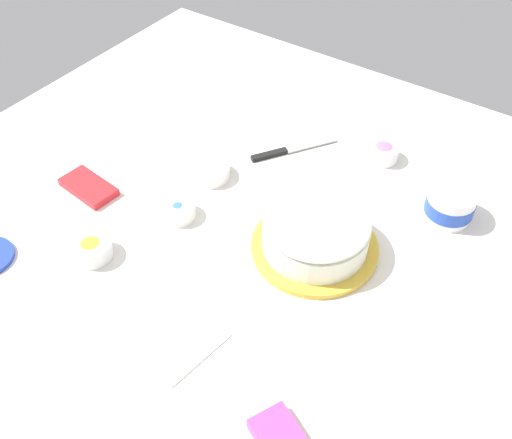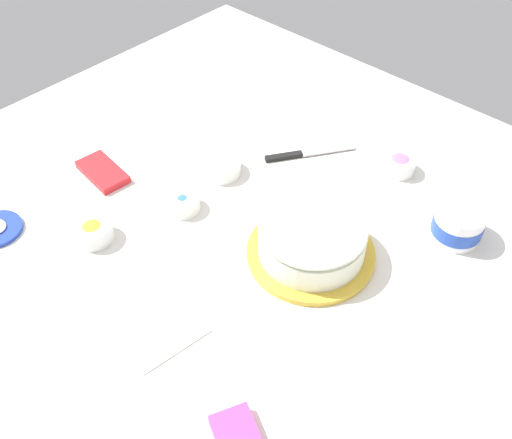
# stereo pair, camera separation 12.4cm
# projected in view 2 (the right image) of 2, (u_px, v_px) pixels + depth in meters

# --- Properties ---
(ground_plane) EXTENTS (1.54, 1.54, 0.00)m
(ground_plane) POSITION_uv_depth(u_px,v_px,m) (228.00, 218.00, 1.29)
(ground_plane) COLOR silver
(frosted_cake) EXTENTS (0.27, 0.27, 0.10)m
(frosted_cake) POSITION_uv_depth(u_px,v_px,m) (312.00, 240.00, 1.18)
(frosted_cake) COLOR gold
(frosted_cake) RESTS_ON ground_plane
(frosting_tub) EXTENTS (0.11, 0.11, 0.08)m
(frosting_tub) POSITION_uv_depth(u_px,v_px,m) (458.00, 223.00, 1.22)
(frosting_tub) COLOR white
(frosting_tub) RESTS_ON ground_plane
(spreading_knife) EXTENTS (0.15, 0.21, 0.01)m
(spreading_knife) POSITION_uv_depth(u_px,v_px,m) (302.00, 154.00, 1.44)
(spreading_knife) COLOR silver
(spreading_knife) RESTS_ON ground_plane
(sprinkle_bowl_blue) EXTENTS (0.08, 0.08, 0.03)m
(sprinkle_bowl_blue) POSITION_uv_depth(u_px,v_px,m) (183.00, 203.00, 1.30)
(sprinkle_bowl_blue) COLOR white
(sprinkle_bowl_blue) RESTS_ON ground_plane
(sprinkle_bowl_orange) EXTENTS (0.10, 0.10, 0.03)m
(sprinkle_bowl_orange) POSITION_uv_depth(u_px,v_px,m) (221.00, 167.00, 1.39)
(sprinkle_bowl_orange) COLOR white
(sprinkle_bowl_orange) RESTS_ON ground_plane
(sprinkle_bowl_yellow) EXTENTS (0.09, 0.09, 0.04)m
(sprinkle_bowl_yellow) POSITION_uv_depth(u_px,v_px,m) (93.00, 231.00, 1.23)
(sprinkle_bowl_yellow) COLOR white
(sprinkle_bowl_yellow) RESTS_ON ground_plane
(sprinkle_bowl_pink) EXTENTS (0.08, 0.08, 0.04)m
(sprinkle_bowl_pink) POSITION_uv_depth(u_px,v_px,m) (399.00, 164.00, 1.39)
(sprinkle_bowl_pink) COLOR white
(sprinkle_bowl_pink) RESTS_ON ground_plane
(candy_box_lower) EXTENTS (0.15, 0.09, 0.02)m
(candy_box_lower) POSITION_uv_depth(u_px,v_px,m) (103.00, 172.00, 1.39)
(candy_box_lower) COLOR red
(candy_box_lower) RESTS_ON ground_plane
(paper_napkin) EXTENTS (0.17, 0.17, 0.01)m
(paper_napkin) POSITION_uv_depth(u_px,v_px,m) (157.00, 325.00, 1.08)
(paper_napkin) COLOR white
(paper_napkin) RESTS_ON ground_plane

